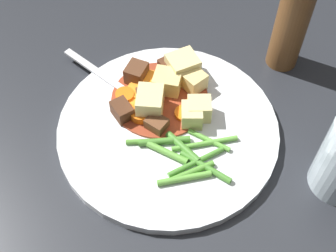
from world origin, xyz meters
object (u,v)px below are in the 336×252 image
at_px(carrot_slice_4, 156,88).
at_px(carrot_slice_6, 148,82).
at_px(pepper_mill, 291,26).
at_px(carrot_slice_5, 139,91).
at_px(carrot_slice_0, 141,114).
at_px(potato_chunk_3, 167,82).
at_px(meat_chunk_1, 122,111).
at_px(meat_chunk_4, 137,74).
at_px(dinner_plate, 168,129).
at_px(potato_chunk_5, 150,103).
at_px(potato_chunk_0, 194,82).
at_px(meat_chunk_2, 156,123).
at_px(potato_chunk_1, 193,118).
at_px(potato_chunk_4, 183,67).
at_px(fork, 113,83).
at_px(potato_chunk_2, 199,109).
at_px(carrot_slice_3, 132,107).
at_px(meat_chunk_3, 171,68).
at_px(carrot_slice_2, 184,114).
at_px(meat_chunk_0, 150,98).
at_px(carrot_slice_1, 125,96).

height_order(carrot_slice_4, carrot_slice_6, carrot_slice_4).
bearing_deg(pepper_mill, carrot_slice_5, 96.28).
distance_m(carrot_slice_0, potato_chunk_3, 0.06).
relative_size(meat_chunk_1, meat_chunk_4, 0.98).
distance_m(dinner_plate, potato_chunk_5, 0.04).
bearing_deg(potato_chunk_0, meat_chunk_1, 102.87).
distance_m(carrot_slice_0, meat_chunk_2, 0.03).
relative_size(carrot_slice_5, potato_chunk_1, 1.07).
height_order(potato_chunk_4, fork, potato_chunk_4).
bearing_deg(potato_chunk_2, potato_chunk_3, 28.74).
relative_size(dinner_plate, meat_chunk_4, 9.74).
relative_size(carrot_slice_3, carrot_slice_4, 1.31).
xyz_separation_m(dinner_plate, pepper_mill, (0.08, -0.19, 0.06)).
height_order(potato_chunk_2, meat_chunk_3, potato_chunk_2).
relative_size(carrot_slice_2, potato_chunk_3, 0.70).
bearing_deg(meat_chunk_0, carrot_slice_6, -9.41).
bearing_deg(meat_chunk_3, meat_chunk_1, 126.35).
bearing_deg(meat_chunk_3, fork, 89.97).
distance_m(meat_chunk_1, meat_chunk_2, 0.05).
distance_m(carrot_slice_4, potato_chunk_3, 0.02).
height_order(carrot_slice_6, meat_chunk_0, meat_chunk_0).
bearing_deg(potato_chunk_1, dinner_plate, 82.70).
distance_m(carrot_slice_1, meat_chunk_4, 0.04).
bearing_deg(carrot_slice_2, carrot_slice_6, 28.04).
height_order(potato_chunk_2, pepper_mill, pepper_mill).
height_order(carrot_slice_0, potato_chunk_1, potato_chunk_1).
xyz_separation_m(carrot_slice_5, meat_chunk_2, (-0.06, -0.01, 0.00)).
bearing_deg(pepper_mill, meat_chunk_4, 89.61).
bearing_deg(potato_chunk_4, carrot_slice_2, 166.92).
distance_m(potato_chunk_4, meat_chunk_3, 0.02).
height_order(carrot_slice_2, potato_chunk_5, potato_chunk_5).
bearing_deg(potato_chunk_1, carrot_slice_1, 51.49).
xyz_separation_m(carrot_slice_3, carrot_slice_4, (0.02, -0.04, 0.00)).
height_order(carrot_slice_4, meat_chunk_3, meat_chunk_3).
bearing_deg(meat_chunk_4, dinner_plate, -165.04).
xyz_separation_m(carrot_slice_0, potato_chunk_2, (-0.01, -0.07, 0.01)).
distance_m(carrot_slice_2, carrot_slice_5, 0.07).
bearing_deg(carrot_slice_2, potato_chunk_1, -155.09).
bearing_deg(carrot_slice_5, meat_chunk_3, -61.81).
distance_m(carrot_slice_3, potato_chunk_0, 0.09).
height_order(carrot_slice_5, meat_chunk_3, meat_chunk_3).
bearing_deg(fork, meat_chunk_1, -177.15).
bearing_deg(potato_chunk_2, meat_chunk_2, 96.08).
bearing_deg(meat_chunk_2, fork, 25.52).
bearing_deg(carrot_slice_4, carrot_slice_5, 88.38).
bearing_deg(meat_chunk_3, carrot_slice_5, 118.19).
height_order(potato_chunk_0, potato_chunk_1, same).
bearing_deg(carrot_slice_6, potato_chunk_3, -120.08).
xyz_separation_m(meat_chunk_0, meat_chunk_2, (-0.04, 0.00, -0.00)).
distance_m(dinner_plate, meat_chunk_1, 0.06).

